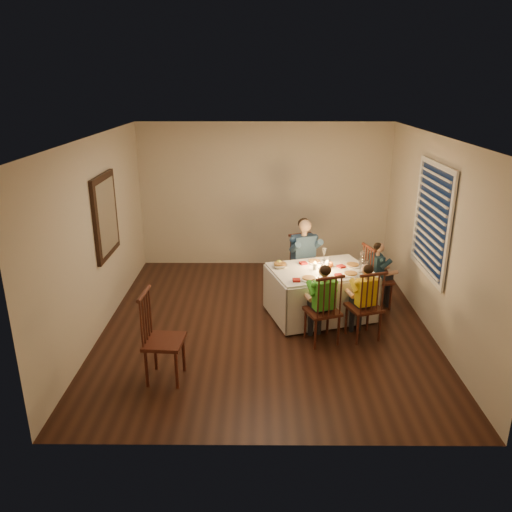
{
  "coord_description": "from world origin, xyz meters",
  "views": [
    {
      "loc": [
        -0.09,
        -6.36,
        3.27
      ],
      "look_at": [
        -0.14,
        0.15,
        0.97
      ],
      "focal_mm": 35.0,
      "sensor_mm": 36.0,
      "label": 1
    }
  ],
  "objects_px": {
    "chair_adult": "(303,295)",
    "child_green": "(321,341)",
    "adult": "(303,295)",
    "serving_bowl": "(280,266)",
    "chair_near_right": "(362,337)",
    "chair_end": "(375,306)",
    "child_teal": "(375,306)",
    "chair_extra": "(167,378)",
    "chair_near_left": "(321,341)",
    "child_yellow": "(362,337)",
    "dining_table": "(320,283)"
  },
  "relations": [
    {
      "from": "chair_extra",
      "to": "child_yellow",
      "type": "height_order",
      "value": "chair_extra"
    },
    {
      "from": "chair_extra",
      "to": "serving_bowl",
      "type": "height_order",
      "value": "serving_bowl"
    },
    {
      "from": "chair_end",
      "to": "child_green",
      "type": "distance_m",
      "value": 1.44
    },
    {
      "from": "chair_near_right",
      "to": "child_green",
      "type": "distance_m",
      "value": 0.58
    },
    {
      "from": "chair_near_left",
      "to": "adult",
      "type": "distance_m",
      "value": 1.53
    },
    {
      "from": "chair_end",
      "to": "child_teal",
      "type": "bearing_deg",
      "value": -0.0
    },
    {
      "from": "child_teal",
      "to": "chair_extra",
      "type": "bearing_deg",
      "value": 108.42
    },
    {
      "from": "adult",
      "to": "chair_near_right",
      "type": "bearing_deg",
      "value": -85.0
    },
    {
      "from": "child_teal",
      "to": "serving_bowl",
      "type": "bearing_deg",
      "value": 83.14
    },
    {
      "from": "dining_table",
      "to": "adult",
      "type": "relative_size",
      "value": 1.29
    },
    {
      "from": "adult",
      "to": "child_teal",
      "type": "bearing_deg",
      "value": -43.14
    },
    {
      "from": "chair_end",
      "to": "child_green",
      "type": "height_order",
      "value": "child_green"
    },
    {
      "from": "chair_near_left",
      "to": "child_teal",
      "type": "relative_size",
      "value": 0.97
    },
    {
      "from": "chair_near_right",
      "to": "chair_end",
      "type": "relative_size",
      "value": 1.0
    },
    {
      "from": "chair_near_right",
      "to": "serving_bowl",
      "type": "relative_size",
      "value": 4.52
    },
    {
      "from": "adult",
      "to": "dining_table",
      "type": "bearing_deg",
      "value": -98.0
    },
    {
      "from": "chair_adult",
      "to": "chair_near_right",
      "type": "xyz_separation_m",
      "value": [
        0.68,
        -1.4,
        0.0
      ]
    },
    {
      "from": "chair_near_left",
      "to": "child_yellow",
      "type": "relative_size",
      "value": 0.94
    },
    {
      "from": "child_yellow",
      "to": "child_green",
      "type": "bearing_deg",
      "value": -6.29
    },
    {
      "from": "chair_extra",
      "to": "child_green",
      "type": "relative_size",
      "value": 1.0
    },
    {
      "from": "dining_table",
      "to": "serving_bowl",
      "type": "distance_m",
      "value": 0.63
    },
    {
      "from": "chair_adult",
      "to": "chair_near_right",
      "type": "bearing_deg",
      "value": -85.0
    },
    {
      "from": "dining_table",
      "to": "serving_bowl",
      "type": "height_order",
      "value": "serving_bowl"
    },
    {
      "from": "child_teal",
      "to": "chair_end",
      "type": "bearing_deg",
      "value": -0.0
    },
    {
      "from": "chair_adult",
      "to": "child_green",
      "type": "height_order",
      "value": "child_green"
    },
    {
      "from": "chair_extra",
      "to": "child_yellow",
      "type": "distance_m",
      "value": 2.65
    },
    {
      "from": "chair_end",
      "to": "child_teal",
      "type": "height_order",
      "value": "child_teal"
    },
    {
      "from": "dining_table",
      "to": "chair_adult",
      "type": "xyz_separation_m",
      "value": [
        -0.17,
        0.75,
        -0.52
      ]
    },
    {
      "from": "child_yellow",
      "to": "serving_bowl",
      "type": "bearing_deg",
      "value": -52.03
    },
    {
      "from": "chair_near_right",
      "to": "child_green",
      "type": "relative_size",
      "value": 0.91
    },
    {
      "from": "child_yellow",
      "to": "serving_bowl",
      "type": "xyz_separation_m",
      "value": [
        -1.09,
        0.72,
        0.75
      ]
    },
    {
      "from": "dining_table",
      "to": "child_teal",
      "type": "xyz_separation_m",
      "value": [
        0.89,
        0.31,
        -0.52
      ]
    },
    {
      "from": "dining_table",
      "to": "chair_near_left",
      "type": "relative_size",
      "value": 1.65
    },
    {
      "from": "adult",
      "to": "serving_bowl",
      "type": "xyz_separation_m",
      "value": [
        -0.41,
        -0.68,
        0.75
      ]
    },
    {
      "from": "dining_table",
      "to": "child_teal",
      "type": "relative_size",
      "value": 1.59
    },
    {
      "from": "chair_adult",
      "to": "child_yellow",
      "type": "relative_size",
      "value": 0.94
    },
    {
      "from": "dining_table",
      "to": "child_yellow",
      "type": "distance_m",
      "value": 0.98
    },
    {
      "from": "chair_adult",
      "to": "child_green",
      "type": "relative_size",
      "value": 0.91
    },
    {
      "from": "chair_near_left",
      "to": "chair_extra",
      "type": "distance_m",
      "value": 2.09
    },
    {
      "from": "chair_end",
      "to": "child_green",
      "type": "bearing_deg",
      "value": 122.65
    },
    {
      "from": "chair_near_left",
      "to": "child_teal",
      "type": "distance_m",
      "value": 1.44
    },
    {
      "from": "chair_near_left",
      "to": "child_yellow",
      "type": "height_order",
      "value": "child_yellow"
    },
    {
      "from": "chair_extra",
      "to": "serving_bowl",
      "type": "distance_m",
      "value": 2.33
    },
    {
      "from": "chair_near_left",
      "to": "serving_bowl",
      "type": "xyz_separation_m",
      "value": [
        -0.52,
        0.84,
        0.75
      ]
    },
    {
      "from": "dining_table",
      "to": "chair_extra",
      "type": "height_order",
      "value": "dining_table"
    },
    {
      "from": "chair_near_left",
      "to": "child_yellow",
      "type": "distance_m",
      "value": 0.58
    },
    {
      "from": "child_teal",
      "to": "serving_bowl",
      "type": "xyz_separation_m",
      "value": [
        -1.47,
        -0.24,
        0.75
      ]
    },
    {
      "from": "chair_near_right",
      "to": "chair_extra",
      "type": "distance_m",
      "value": 2.65
    },
    {
      "from": "chair_near_right",
      "to": "chair_end",
      "type": "xyz_separation_m",
      "value": [
        0.39,
        0.97,
        0.0
      ]
    },
    {
      "from": "chair_near_left",
      "to": "child_yellow",
      "type": "xyz_separation_m",
      "value": [
        0.56,
        0.12,
        0.0
      ]
    }
  ]
}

